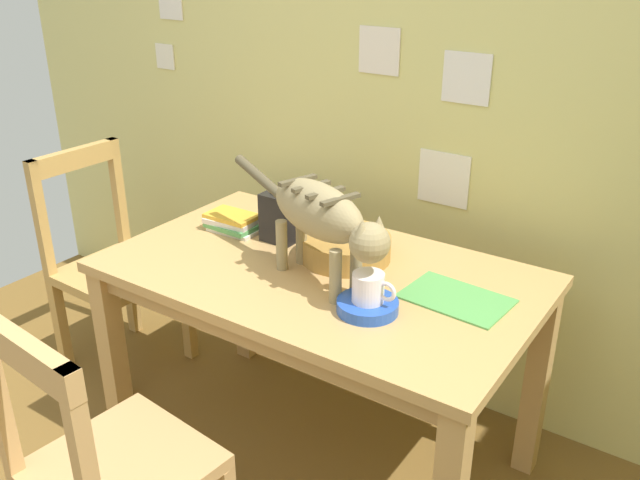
{
  "coord_description": "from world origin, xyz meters",
  "views": [
    {
      "loc": [
        1.04,
        -0.35,
        1.71
      ],
      "look_at": [
        -0.04,
        1.24,
        0.85
      ],
      "focal_mm": 38.12,
      "sensor_mm": 36.0,
      "label": 1
    }
  ],
  "objects_px": {
    "saucer_bowl": "(368,306)",
    "book_stack": "(233,222)",
    "coffee_mug": "(369,288)",
    "wooden_chair_far": "(112,266)",
    "cat": "(323,216)",
    "toaster": "(290,212)",
    "dining_table": "(320,294)",
    "wooden_chair_near": "(107,470)",
    "wicker_basket": "(346,247)",
    "magazine": "(456,298)"
  },
  "relations": [
    {
      "from": "saucer_bowl",
      "to": "book_stack",
      "type": "bearing_deg",
      "value": 161.97
    },
    {
      "from": "coffee_mug",
      "to": "wooden_chair_far",
      "type": "distance_m",
      "value": 1.39
    },
    {
      "from": "cat",
      "to": "toaster",
      "type": "distance_m",
      "value": 0.41
    },
    {
      "from": "book_stack",
      "to": "wooden_chair_far",
      "type": "height_order",
      "value": "wooden_chair_far"
    },
    {
      "from": "toaster",
      "to": "wooden_chair_far",
      "type": "xyz_separation_m",
      "value": [
        -0.83,
        -0.15,
        -0.38
      ]
    },
    {
      "from": "wooden_chair_far",
      "to": "dining_table",
      "type": "bearing_deg",
      "value": 90.99
    },
    {
      "from": "wooden_chair_far",
      "to": "book_stack",
      "type": "bearing_deg",
      "value": 97.55
    },
    {
      "from": "coffee_mug",
      "to": "wooden_chair_near",
      "type": "height_order",
      "value": "wooden_chair_near"
    },
    {
      "from": "coffee_mug",
      "to": "wicker_basket",
      "type": "distance_m",
      "value": 0.35
    },
    {
      "from": "book_stack",
      "to": "wicker_basket",
      "type": "height_order",
      "value": "wicker_basket"
    },
    {
      "from": "magazine",
      "to": "wooden_chair_near",
      "type": "relative_size",
      "value": 0.32
    },
    {
      "from": "wicker_basket",
      "to": "book_stack",
      "type": "bearing_deg",
      "value": -176.0
    },
    {
      "from": "cat",
      "to": "coffee_mug",
      "type": "distance_m",
      "value": 0.26
    },
    {
      "from": "dining_table",
      "to": "book_stack",
      "type": "relative_size",
      "value": 6.76
    },
    {
      "from": "magazine",
      "to": "dining_table",
      "type": "bearing_deg",
      "value": -168.04
    },
    {
      "from": "cat",
      "to": "wicker_basket",
      "type": "bearing_deg",
      "value": -150.2
    },
    {
      "from": "coffee_mug",
      "to": "book_stack",
      "type": "xyz_separation_m",
      "value": [
        -0.7,
        0.23,
        -0.05
      ]
    },
    {
      "from": "wicker_basket",
      "to": "wooden_chair_far",
      "type": "bearing_deg",
      "value": -174.98
    },
    {
      "from": "dining_table",
      "to": "wooden_chair_far",
      "type": "distance_m",
      "value": 1.08
    },
    {
      "from": "book_stack",
      "to": "wooden_chair_near",
      "type": "relative_size",
      "value": 0.22
    },
    {
      "from": "book_stack",
      "to": "wooden_chair_far",
      "type": "distance_m",
      "value": 0.71
    },
    {
      "from": "cat",
      "to": "wooden_chair_far",
      "type": "relative_size",
      "value": 0.75
    },
    {
      "from": "coffee_mug",
      "to": "wicker_basket",
      "type": "bearing_deg",
      "value": 132.89
    },
    {
      "from": "book_stack",
      "to": "wooden_chair_far",
      "type": "xyz_separation_m",
      "value": [
        -0.63,
        -0.06,
        -0.32
      ]
    },
    {
      "from": "magazine",
      "to": "toaster",
      "type": "xyz_separation_m",
      "value": [
        -0.68,
        0.1,
        0.08
      ]
    },
    {
      "from": "wicker_basket",
      "to": "wooden_chair_far",
      "type": "height_order",
      "value": "wooden_chair_far"
    },
    {
      "from": "saucer_bowl",
      "to": "toaster",
      "type": "relative_size",
      "value": 0.88
    },
    {
      "from": "cat",
      "to": "coffee_mug",
      "type": "bearing_deg",
      "value": 90.28
    },
    {
      "from": "dining_table",
      "to": "wicker_basket",
      "type": "bearing_deg",
      "value": 76.98
    },
    {
      "from": "magazine",
      "to": "book_stack",
      "type": "relative_size",
      "value": 1.49
    },
    {
      "from": "saucer_bowl",
      "to": "magazine",
      "type": "bearing_deg",
      "value": 48.94
    },
    {
      "from": "saucer_bowl",
      "to": "toaster",
      "type": "xyz_separation_m",
      "value": [
        -0.5,
        0.31,
        0.07
      ]
    },
    {
      "from": "cat",
      "to": "wooden_chair_near",
      "type": "height_order",
      "value": "cat"
    },
    {
      "from": "dining_table",
      "to": "wicker_basket",
      "type": "relative_size",
      "value": 4.62
    },
    {
      "from": "saucer_bowl",
      "to": "wooden_chair_near",
      "type": "relative_size",
      "value": 0.19
    },
    {
      "from": "dining_table",
      "to": "wooden_chair_near",
      "type": "bearing_deg",
      "value": -99.46
    },
    {
      "from": "coffee_mug",
      "to": "magazine",
      "type": "height_order",
      "value": "coffee_mug"
    },
    {
      "from": "saucer_bowl",
      "to": "wicker_basket",
      "type": "xyz_separation_m",
      "value": [
        -0.24,
        0.26,
        0.02
      ]
    },
    {
      "from": "magazine",
      "to": "wooden_chair_near",
      "type": "height_order",
      "value": "wooden_chair_near"
    },
    {
      "from": "wooden_chair_near",
      "to": "dining_table",
      "type": "bearing_deg",
      "value": 86.0
    },
    {
      "from": "toaster",
      "to": "book_stack",
      "type": "bearing_deg",
      "value": -156.88
    },
    {
      "from": "saucer_bowl",
      "to": "wooden_chair_far",
      "type": "height_order",
      "value": "wooden_chair_far"
    },
    {
      "from": "toaster",
      "to": "dining_table",
      "type": "bearing_deg",
      "value": -34.19
    },
    {
      "from": "cat",
      "to": "wooden_chair_far",
      "type": "height_order",
      "value": "cat"
    },
    {
      "from": "magazine",
      "to": "book_stack",
      "type": "distance_m",
      "value": 0.87
    },
    {
      "from": "coffee_mug",
      "to": "magazine",
      "type": "bearing_deg",
      "value": 49.47
    },
    {
      "from": "coffee_mug",
      "to": "wooden_chair_far",
      "type": "xyz_separation_m",
      "value": [
        -1.33,
        0.16,
        -0.37
      ]
    },
    {
      "from": "coffee_mug",
      "to": "wooden_chair_far",
      "type": "height_order",
      "value": "wooden_chair_far"
    },
    {
      "from": "dining_table",
      "to": "wooden_chair_near",
      "type": "distance_m",
      "value": 0.82
    },
    {
      "from": "magazine",
      "to": "wicker_basket",
      "type": "bearing_deg",
      "value": 177.18
    }
  ]
}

